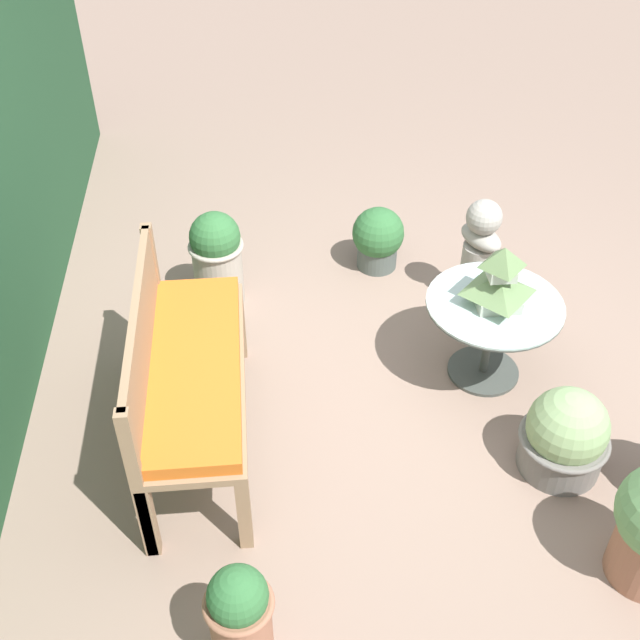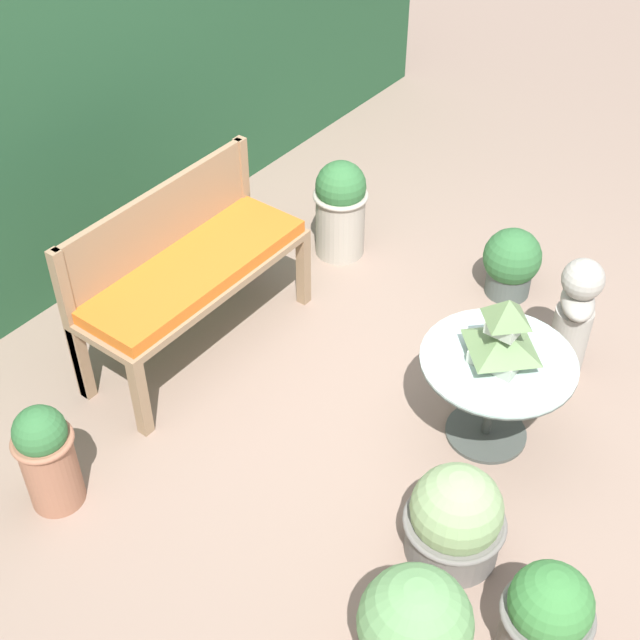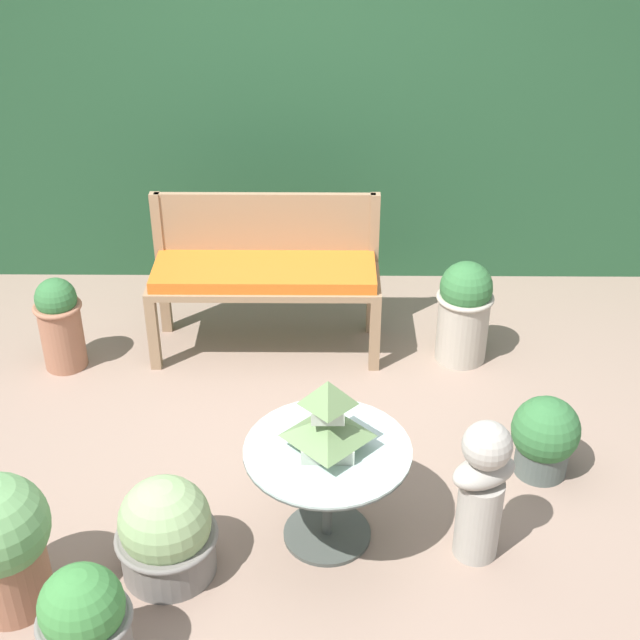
{
  "view_description": "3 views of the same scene",
  "coord_description": "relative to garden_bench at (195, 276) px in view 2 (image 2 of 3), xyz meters",
  "views": [
    {
      "loc": [
        -2.99,
        0.64,
        3.14
      ],
      "look_at": [
        0.12,
        0.35,
        0.47
      ],
      "focal_mm": 45.0,
      "sensor_mm": 36.0,
      "label": 1
    },
    {
      "loc": [
        -2.7,
        -1.69,
        3.28
      ],
      "look_at": [
        -0.14,
        0.25,
        0.5
      ],
      "focal_mm": 50.0,
      "sensor_mm": 36.0,
      "label": 2
    },
    {
      "loc": [
        0.13,
        -3.5,
        2.93
      ],
      "look_at": [
        0.1,
        0.4,
        0.55
      ],
      "focal_mm": 50.0,
      "sensor_mm": 36.0,
      "label": 3
    }
  ],
  "objects": [
    {
      "name": "potted_plant_hedge_corner",
      "position": [
        1.15,
        -0.09,
        -0.15
      ],
      "size": [
        0.33,
        0.33,
        0.62
      ],
      "color": "#ADA393",
      "rests_on": "ground"
    },
    {
      "name": "garden_bust",
      "position": [
        1.01,
        -1.64,
        -0.11
      ],
      "size": [
        0.34,
        0.29,
        0.7
      ],
      "rotation": [
        0.0,
        0.0,
        0.48
      ],
      "color": "#A39E93",
      "rests_on": "ground"
    },
    {
      "name": "potted_plant_table_far",
      "position": [
        -0.53,
        -2.27,
        -0.22
      ],
      "size": [
        0.36,
        0.36,
        0.51
      ],
      "color": "slate",
      "rests_on": "ground"
    },
    {
      "name": "potted_plant_patio_mid",
      "position": [
        -0.32,
        -1.75,
        -0.26
      ],
      "size": [
        0.44,
        0.44,
        0.47
      ],
      "color": "slate",
      "rests_on": "ground"
    },
    {
      "name": "ground",
      "position": [
        0.23,
        -0.98,
        -0.48
      ],
      "size": [
        30.0,
        30.0,
        0.0
      ],
      "primitive_type": "plane",
      "color": "gray"
    },
    {
      "name": "garden_bench",
      "position": [
        0.0,
        0.0,
        0.0
      ],
      "size": [
        1.32,
        0.47,
        0.56
      ],
      "color": "#937556",
      "rests_on": "ground"
    },
    {
      "name": "potted_plant_path_edge",
      "position": [
        1.41,
        -1.1,
        -0.27
      ],
      "size": [
        0.33,
        0.33,
        0.42
      ],
      "color": "#4C5651",
      "rests_on": "ground"
    },
    {
      "name": "pagoda_birdhouse",
      "position": [
        0.36,
        -1.55,
        0.17
      ],
      "size": [
        0.3,
        0.3,
        0.35
      ],
      "color": "#B2BCA8",
      "rests_on": "patio_table"
    },
    {
      "name": "potted_plant_bench_right",
      "position": [
        -1.16,
        -0.19,
        -0.18
      ],
      "size": [
        0.27,
        0.27,
        0.56
      ],
      "color": "#9E664C",
      "rests_on": "ground"
    },
    {
      "name": "bench_backrest",
      "position": [
        0.0,
        0.22,
        0.18
      ],
      "size": [
        1.32,
        0.06,
        0.91
      ],
      "color": "#937556",
      "rests_on": "ground"
    },
    {
      "name": "potted_plant_table_near",
      "position": [
        -0.94,
        -1.93,
        -0.14
      ],
      "size": [
        0.42,
        0.42,
        0.63
      ],
      "color": "#9E664C",
      "rests_on": "ground"
    },
    {
      "name": "patio_table",
      "position": [
        0.36,
        -1.55,
        -0.08
      ],
      "size": [
        0.72,
        0.72,
        0.5
      ],
      "color": "#424742",
      "rests_on": "ground"
    },
    {
      "name": "foliage_hedge_back",
      "position": [
        0.23,
        1.41,
        0.44
      ],
      "size": [
        6.4,
        0.99,
        1.84
      ],
      "primitive_type": "cube",
      "color": "#234C2D",
      "rests_on": "ground"
    }
  ]
}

